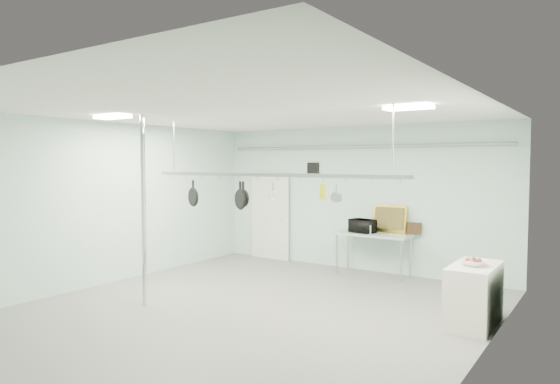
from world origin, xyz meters
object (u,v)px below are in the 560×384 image
Objects in this scene: microwave at (363,226)px; skillet_right at (243,194)px; chrome_pole at (144,210)px; skillet_left at (193,193)px; pot_rack at (267,173)px; coffee_canister at (368,229)px; fruit_bowl at (474,263)px; prep_table at (373,237)px; side_cabinet at (474,295)px; skillet_mid at (240,195)px.

microwave is 1.26× the size of skillet_right.
chrome_pole is 0.97m from skillet_left.
pot_rack is 9.31× the size of microwave.
coffee_canister is 3.38m from fruit_bowl.
prep_table is 3.39m from side_cabinet.
chrome_pole is at bearing -118.90° from coffee_canister.
microwave is at bearing 63.45° from chrome_pole.
coffee_canister is 0.41× the size of skillet_mid.
skillet_left is 1.16× the size of skillet_right.
pot_rack is at bearing 25.35° from chrome_pole.
pot_rack is 3.47m from microwave.
prep_table is 3.43m from fruit_bowl.
side_cabinet is 3.89m from skillet_right.
skillet_mid reaches higher than coffee_canister.
skillet_right is at bearing 19.38° from skillet_left.
coffee_canister is at bearing 61.10° from chrome_pole.
skillet_mid is (1.35, 0.90, 0.25)m from chrome_pole.
microwave is (-2.78, 2.15, 0.60)m from side_cabinet.
prep_table is at bearing -155.28° from microwave.
pot_rack is 1.67m from skillet_left.
skillet_mid is (-0.89, -3.15, 0.85)m from coffee_canister.
prep_table is at bearing 66.72° from coffee_canister.
skillet_left is at bearing -156.79° from skillet_mid.
microwave is at bearing 146.95° from coffee_canister.
chrome_pole is at bearing 76.42° from microwave.
chrome_pole reaches higher than side_cabinet.
pot_rack reaches higher than microwave.
skillet_mid is at bearing 33.78° from chrome_pole.
side_cabinet is 2.33× the size of microwave.
chrome_pole reaches higher than pot_rack.
fruit_bowl is 0.89× the size of skillet_right.
chrome_pole reaches higher than skillet_left.
microwave is (0.17, 3.25, -1.18)m from pot_rack.
prep_table is at bearing 138.22° from fruit_bowl.
skillet_right is at bearing -163.56° from fruit_bowl.
chrome_pole is 16.85× the size of coffee_canister.
skillet_left is (-1.80, -3.25, 0.80)m from microwave.
fruit_bowl is at bearing -39.14° from coffee_canister.
pot_rack is (-0.40, -3.30, 1.40)m from prep_table.
chrome_pole is 7.84× the size of skillet_right.
chrome_pole is 5.26m from fruit_bowl.
skillet_left is (-4.58, -1.02, 0.90)m from fruit_bowl.
side_cabinet is (2.55, -2.20, -0.38)m from prep_table.
microwave is 3.42m from skillet_right.
pot_rack is at bearing 23.21° from skillet_mid.
side_cabinet is 4.91m from skillet_left.
skillet_mid is at bearing -163.83° from fruit_bowl.
pot_rack is 3.40m from coffee_canister.
skillet_right is (-3.45, -1.02, 0.94)m from fruit_bowl.
side_cabinet is at bearing 32.89° from skillet_left.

